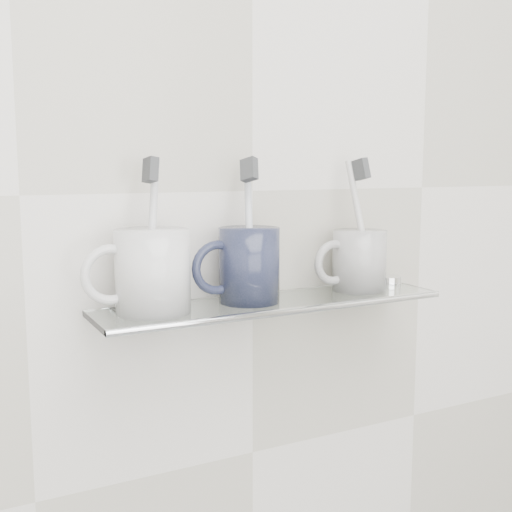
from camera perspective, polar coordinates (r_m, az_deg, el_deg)
wall_back at (r=0.93m, az=-0.31°, el=5.81°), size 2.50×0.00×2.50m
shelf_glass at (r=0.90m, az=1.51°, el=-4.20°), size 0.50×0.12×0.01m
shelf_rail at (r=0.85m, az=3.35°, el=-4.90°), size 0.50×0.01×0.01m
bracket_left at (r=0.87m, az=-12.36°, el=-5.59°), size 0.02×0.03×0.02m
bracket_right at (r=1.05m, az=10.31°, el=-3.12°), size 0.02×0.03×0.02m
mug_left at (r=0.82m, az=-9.16°, el=-1.35°), size 0.11×0.11×0.11m
mug_left_handle at (r=0.81m, az=-12.78°, el=-1.62°), size 0.08×0.01×0.08m
toothbrush_left at (r=0.82m, az=-9.24°, el=1.95°), size 0.04×0.05×0.19m
bristles_left at (r=0.81m, az=-9.36°, el=7.57°), size 0.02×0.03×0.03m
mug_center at (r=0.88m, az=-0.60°, el=-0.82°), size 0.10×0.10×0.10m
mug_center_handle at (r=0.86m, az=-3.45°, el=-1.04°), size 0.07×0.01×0.07m
toothbrush_center at (r=0.87m, az=-0.61°, el=2.42°), size 0.04×0.08×0.18m
bristles_center at (r=0.87m, az=-0.62°, el=7.69°), size 0.02×0.03×0.04m
mug_right at (r=0.97m, az=9.17°, el=-0.39°), size 0.09×0.09×0.09m
mug_right_handle at (r=0.95m, az=6.92°, el=-0.58°), size 0.07×0.01×0.07m
toothbrush_right at (r=0.97m, az=9.24°, el=2.88°), size 0.03×0.05×0.19m
bristles_right at (r=0.96m, az=9.35°, el=7.62°), size 0.02×0.03×0.03m
chrome_cap at (r=1.01m, az=11.66°, el=-2.23°), size 0.04×0.04×0.02m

